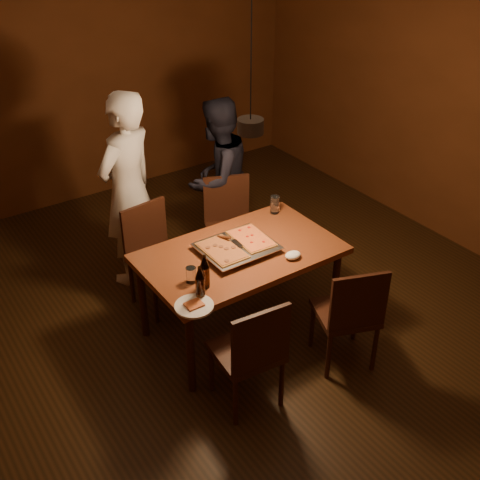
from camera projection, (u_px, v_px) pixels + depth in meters
room_shell at (250, 174)px, 4.20m from camera, size 6.00×6.00×6.00m
dining_table at (240, 259)px, 4.58m from camera, size 1.50×0.90×0.75m
chair_far_left at (153, 247)px, 5.00m from camera, size 0.47×0.47×0.49m
chair_far_right at (229, 217)px, 5.43m from camera, size 0.55×0.55×0.49m
chair_near_left at (253, 347)px, 3.95m from camera, size 0.46×0.46×0.49m
chair_near_right at (351, 309)px, 4.29m from camera, size 0.54×0.54×0.49m
pizza_tray at (237, 248)px, 4.54m from camera, size 0.59×0.50×0.05m
pizza_meat at (222, 250)px, 4.45m from camera, size 0.25×0.39×0.02m
pizza_cheese at (251, 238)px, 4.60m from camera, size 0.26×0.39×0.02m
spatula at (237, 244)px, 4.52m from camera, size 0.17×0.26×0.04m
beer_bottle_a at (200, 282)px, 3.99m from camera, size 0.06×0.06×0.24m
beer_bottle_b at (205, 271)px, 4.09m from camera, size 0.07×0.07×0.26m
water_glass_left at (191, 275)px, 4.18m from camera, size 0.07×0.07×0.12m
water_glass_right at (275, 205)px, 5.02m from camera, size 0.07×0.07×0.15m
plate_slice at (194, 306)px, 3.96m from camera, size 0.26×0.26×0.03m
napkin at (293, 255)px, 4.45m from camera, size 0.13×0.10×0.05m
diner_white at (128, 191)px, 5.14m from camera, size 0.75×0.64×1.75m
diner_dark at (218, 178)px, 5.59m from camera, size 0.90×0.80×1.53m
pendant_lamp at (250, 125)px, 4.01m from camera, size 0.18×0.18×1.10m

